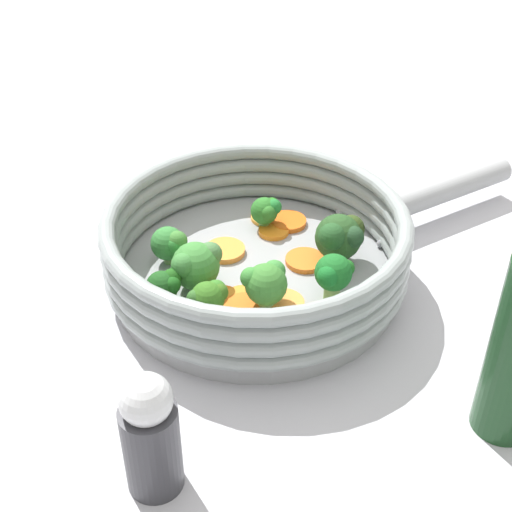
{
  "coord_description": "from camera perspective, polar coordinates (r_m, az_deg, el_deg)",
  "views": [
    {
      "loc": [
        -0.26,
        -0.49,
        0.43
      ],
      "look_at": [
        0.0,
        0.0,
        0.03
      ],
      "focal_mm": 50.0,
      "sensor_mm": 36.0,
      "label": 1
    }
  ],
  "objects": [
    {
      "name": "carrot_slice_10",
      "position": [
        0.65,
        -2.86,
        -3.47
      ],
      "size": [
        0.05,
        0.05,
        0.0
      ],
      "primitive_type": "cylinder",
      "rotation": [
        0.0,
        0.0,
        5.35
      ],
      "color": "orange",
      "rests_on": "skillet"
    },
    {
      "name": "skillet",
      "position": [
        0.7,
        -0.0,
        -1.59
      ],
      "size": [
        0.27,
        0.27,
        0.02
      ],
      "primitive_type": "cylinder",
      "color": "#939699",
      "rests_on": "ground_plane"
    },
    {
      "name": "skillet_rim_wall",
      "position": [
        0.67,
        -0.0,
        1.14
      ],
      "size": [
        0.29,
        0.29,
        0.06
      ],
      "color": "gray",
      "rests_on": "skillet"
    },
    {
      "name": "carrot_slice_1",
      "position": [
        0.75,
        2.6,
        2.76
      ],
      "size": [
        0.05,
        0.05,
        0.01
      ],
      "primitive_type": "cylinder",
      "rotation": [
        0.0,
        0.0,
        2.52
      ],
      "color": "orange",
      "rests_on": "skillet"
    },
    {
      "name": "broccoli_floret_6",
      "position": [
        0.68,
        6.76,
        1.57
      ],
      "size": [
        0.06,
        0.05,
        0.05
      ],
      "color": "#83AD63",
      "rests_on": "skillet"
    },
    {
      "name": "broccoli_floret_1",
      "position": [
        0.63,
        0.77,
        -2.17
      ],
      "size": [
        0.04,
        0.04,
        0.05
      ],
      "color": "#7DB569",
      "rests_on": "skillet"
    },
    {
      "name": "carrot_slice_0",
      "position": [
        0.65,
        -0.96,
        -3.56
      ],
      "size": [
        0.05,
        0.05,
        0.0
      ],
      "primitive_type": "cylinder",
      "rotation": [
        0.0,
        0.0,
        1.18
      ],
      "color": "orange",
      "rests_on": "skillet"
    },
    {
      "name": "broccoli_floret_3",
      "position": [
        0.64,
        6.21,
        -1.45
      ],
      "size": [
        0.04,
        0.03,
        0.05
      ],
      "color": "#7CA14F",
      "rests_on": "skillet"
    },
    {
      "name": "skillet_rivet_right",
      "position": [
        0.77,
        6.73,
        3.53
      ],
      "size": [
        0.01,
        0.01,
        0.01
      ],
      "primitive_type": "sphere",
      "color": "#97939B",
      "rests_on": "skillet"
    },
    {
      "name": "carrot_slice_9",
      "position": [
        0.74,
        1.42,
        2.02
      ],
      "size": [
        0.04,
        0.04,
        0.0
      ],
      "primitive_type": "cylinder",
      "rotation": [
        0.0,
        0.0,
        4.9
      ],
      "color": "orange",
      "rests_on": "skillet"
    },
    {
      "name": "broccoli_floret_5",
      "position": [
        0.74,
        0.85,
        3.66
      ],
      "size": [
        0.03,
        0.03,
        0.03
      ],
      "color": "#61974A",
      "rests_on": "skillet"
    },
    {
      "name": "carrot_slice_7",
      "position": [
        0.64,
        -0.85,
        -4.28
      ],
      "size": [
        0.06,
        0.06,
        0.01
      ],
      "primitive_type": "cylinder",
      "rotation": [
        0.0,
        0.0,
        0.9
      ],
      "color": "orange",
      "rests_on": "skillet"
    },
    {
      "name": "skillet_rivet_left",
      "position": [
        0.73,
        9.97,
        1.0
      ],
      "size": [
        0.01,
        0.01,
        0.01
      ],
      "primitive_type": "sphere",
      "color": "#91939D",
      "rests_on": "skillet"
    },
    {
      "name": "carrot_slice_3",
      "position": [
        0.76,
        0.97,
        3.14
      ],
      "size": [
        0.05,
        0.05,
        0.0
      ],
      "primitive_type": "cylinder",
      "rotation": [
        0.0,
        0.0,
        3.58
      ],
      "color": "orange",
      "rests_on": "skillet"
    },
    {
      "name": "broccoli_floret_4",
      "position": [
        0.64,
        -7.41,
        -2.45
      ],
      "size": [
        0.04,
        0.03,
        0.04
      ],
      "color": "olive",
      "rests_on": "skillet"
    },
    {
      "name": "carrot_slice_2",
      "position": [
        0.71,
        -2.5,
        0.45
      ],
      "size": [
        0.04,
        0.04,
        0.01
      ],
      "primitive_type": "cylinder",
      "rotation": [
        0.0,
        0.0,
        1.68
      ],
      "color": "orange",
      "rests_on": "skillet"
    },
    {
      "name": "broccoli_floret_2",
      "position": [
        0.69,
        -6.9,
        0.99
      ],
      "size": [
        0.03,
        0.04,
        0.04
      ],
      "color": "#84B26A",
      "rests_on": "skillet"
    },
    {
      "name": "salt_shaker",
      "position": [
        0.5,
        -8.45,
        -13.96
      ],
      "size": [
        0.04,
        0.04,
        0.1
      ],
      "color": "#333338",
      "rests_on": "ground_plane"
    },
    {
      "name": "carrot_slice_5",
      "position": [
        0.7,
        3.94,
        -0.35
      ],
      "size": [
        0.05,
        0.05,
        0.01
      ],
      "primitive_type": "cylinder",
      "rotation": [
        0.0,
        0.0,
        3.52
      ],
      "color": "orange",
      "rests_on": "skillet"
    },
    {
      "name": "broccoli_floret_7",
      "position": [
        0.65,
        -4.89,
        -0.66
      ],
      "size": [
        0.05,
        0.04,
        0.05
      ],
      "color": "#7CB25B",
      "rests_on": "skillet"
    },
    {
      "name": "skillet_handle",
      "position": [
        0.81,
        14.43,
        5.0
      ],
      "size": [
        0.2,
        0.04,
        0.03
      ],
      "primitive_type": "cylinder",
      "rotation": [
        1.57,
        0.0,
        1.63
      ],
      "color": "#999B9E",
      "rests_on": "skillet"
    },
    {
      "name": "carrot_slice_6",
      "position": [
        0.63,
        2.37,
        -5.0
      ],
      "size": [
        0.06,
        0.06,
        0.0
      ],
      "primitive_type": "cylinder",
      "rotation": [
        0.0,
        0.0,
        4.05
      ],
      "color": "orange",
      "rests_on": "skillet"
    },
    {
      "name": "ground_plane",
      "position": [
        0.7,
        -0.0,
        -2.17
      ],
      "size": [
        4.0,
        4.0,
        0.0
      ],
      "primitive_type": "plane",
      "color": "#B6B6BE"
    },
    {
      "name": "carrot_slice_4",
      "position": [
        0.64,
        2.12,
        -3.87
      ],
      "size": [
        0.05,
        0.05,
        0.01
      ],
      "primitive_type": "cylinder",
      "rotation": [
        0.0,
        0.0,
        3.47
      ],
      "color": "#F7903B",
      "rests_on": "skillet"
    },
    {
      "name": "broccoli_floret_0",
      "position": [
        0.62,
        -3.79,
        -3.3
      ],
      "size": [
        0.04,
        0.03,
        0.04
      ],
      "color": "#619244",
      "rests_on": "skillet"
    },
    {
      "name": "carrot_slice_8",
      "position": [
        0.65,
        0.19,
        -3.27
      ],
      "size": [
        0.05,
        0.05,
        0.0
      ],
      "primitive_type": "cylinder",
      "rotation": [
        0.0,
        0.0,
        0.11
      ],
      "color": "#F09B3A",
      "rests_on": "skillet"
    }
  ]
}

